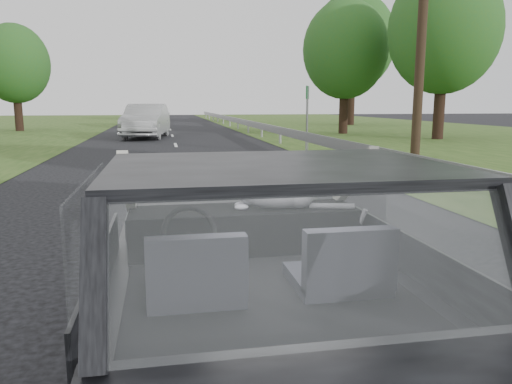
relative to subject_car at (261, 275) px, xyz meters
name	(u,v)px	position (x,y,z in m)	size (l,w,h in m)	color
subject_car	(261,275)	(0.00, 0.00, 0.00)	(1.80, 4.00, 1.45)	black
dashboard	(244,229)	(0.00, 0.62, 0.12)	(1.58, 0.45, 0.30)	black
driver_seat	(196,270)	(-0.40, -0.29, 0.16)	(0.50, 0.72, 0.42)	#24252D
passenger_seat	(342,261)	(0.40, -0.29, 0.16)	(0.50, 0.72, 0.42)	#24252D
steering_wheel	(189,233)	(-0.40, 0.33, 0.20)	(0.36, 0.36, 0.04)	black
cat	(277,195)	(0.23, 0.57, 0.37)	(0.65, 0.20, 0.29)	gray
guardrail	(345,146)	(4.30, 10.00, -0.15)	(0.05, 90.00, 0.32)	#ACACAC
other_car	(146,121)	(-1.29, 22.81, 0.11)	(2.01, 5.09, 1.68)	#A8AAAB
highway_sign	(307,113)	(6.26, 20.26, 0.53)	(0.10, 1.00, 2.50)	#114C23
utility_pole	(423,14)	(6.99, 11.17, 3.55)	(0.28, 0.28, 8.54)	black
tree_1	(443,56)	(12.46, 19.20, 3.17)	(5.14, 5.14, 7.79)	#225C24
tree_2	(345,69)	(9.52, 24.11, 2.81)	(4.67, 4.67, 7.07)	#225C24
tree_3	(352,61)	(14.02, 34.56, 4.12)	(6.39, 6.39, 9.69)	#225C24
tree_6	(16,79)	(-9.15, 30.32, 2.39)	(4.11, 4.11, 6.23)	#225C24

